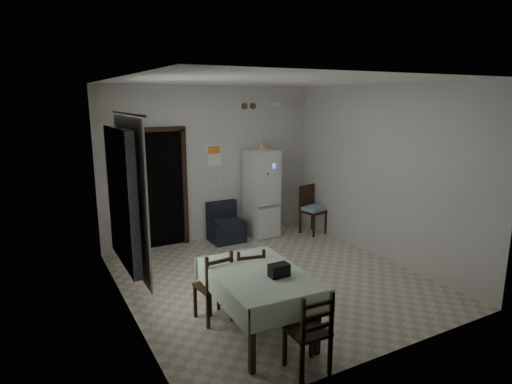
{
  "coord_description": "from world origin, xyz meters",
  "views": [
    {
      "loc": [
        -3.09,
        -5.16,
        2.67
      ],
      "look_at": [
        0.0,
        0.5,
        1.25
      ],
      "focal_mm": 30.0,
      "sensor_mm": 36.0,
      "label": 1
    }
  ],
  "objects_px": {
    "dining_chair_near_head": "(308,330)",
    "fridge": "(262,193)",
    "corner_chair": "(313,210)",
    "dining_chair_far_left": "(213,285)",
    "dining_chair_far_right": "(248,279)",
    "navy_seat": "(226,222)",
    "dining_table": "(259,303)"
  },
  "relations": [
    {
      "from": "fridge",
      "to": "dining_chair_far_right",
      "type": "height_order",
      "value": "fridge"
    },
    {
      "from": "corner_chair",
      "to": "dining_chair_far_right",
      "type": "bearing_deg",
      "value": -152.89
    },
    {
      "from": "navy_seat",
      "to": "corner_chair",
      "type": "xyz_separation_m",
      "value": [
        1.73,
        -0.4,
        0.12
      ]
    },
    {
      "from": "fridge",
      "to": "dining_chair_near_head",
      "type": "xyz_separation_m",
      "value": [
        -1.73,
        -3.99,
        -0.41
      ]
    },
    {
      "from": "fridge",
      "to": "navy_seat",
      "type": "bearing_deg",
      "value": 174.76
    },
    {
      "from": "dining_table",
      "to": "dining_chair_far_left",
      "type": "height_order",
      "value": "dining_chair_far_left"
    },
    {
      "from": "navy_seat",
      "to": "corner_chair",
      "type": "distance_m",
      "value": 1.78
    },
    {
      "from": "corner_chair",
      "to": "dining_chair_far_left",
      "type": "distance_m",
      "value": 3.8
    },
    {
      "from": "dining_chair_far_left",
      "to": "dining_chair_far_right",
      "type": "distance_m",
      "value": 0.47
    },
    {
      "from": "corner_chair",
      "to": "dining_chair_far_right",
      "type": "distance_m",
      "value": 3.44
    },
    {
      "from": "navy_seat",
      "to": "corner_chair",
      "type": "height_order",
      "value": "corner_chair"
    },
    {
      "from": "navy_seat",
      "to": "dining_table",
      "type": "relative_size",
      "value": 0.5
    },
    {
      "from": "dining_chair_near_head",
      "to": "dining_chair_far_right",
      "type": "bearing_deg",
      "value": -90.39
    },
    {
      "from": "corner_chair",
      "to": "dining_chair_far_left",
      "type": "xyz_separation_m",
      "value": [
        -3.1,
        -2.2,
        -0.04
      ]
    },
    {
      "from": "dining_table",
      "to": "dining_chair_near_head",
      "type": "distance_m",
      "value": 0.84
    },
    {
      "from": "dining_chair_far_right",
      "to": "dining_chair_near_head",
      "type": "relative_size",
      "value": 0.98
    },
    {
      "from": "dining_table",
      "to": "dining_chair_far_right",
      "type": "bearing_deg",
      "value": 77.48
    },
    {
      "from": "fridge",
      "to": "dining_table",
      "type": "height_order",
      "value": "fridge"
    },
    {
      "from": "navy_seat",
      "to": "corner_chair",
      "type": "bearing_deg",
      "value": -12.75
    },
    {
      "from": "dining_chair_far_left",
      "to": "corner_chair",
      "type": "bearing_deg",
      "value": -150.74
    },
    {
      "from": "fridge",
      "to": "corner_chair",
      "type": "relative_size",
      "value": 1.75
    },
    {
      "from": "dining_chair_near_head",
      "to": "fridge",
      "type": "bearing_deg",
      "value": -111.41
    },
    {
      "from": "fridge",
      "to": "navy_seat",
      "type": "relative_size",
      "value": 2.3
    },
    {
      "from": "dining_chair_far_left",
      "to": "dining_chair_near_head",
      "type": "height_order",
      "value": "dining_chair_far_left"
    },
    {
      "from": "fridge",
      "to": "corner_chair",
      "type": "height_order",
      "value": "fridge"
    },
    {
      "from": "navy_seat",
      "to": "dining_chair_far_right",
      "type": "relative_size",
      "value": 0.85
    },
    {
      "from": "fridge",
      "to": "dining_table",
      "type": "xyz_separation_m",
      "value": [
        -1.82,
        -3.16,
        -0.47
      ]
    },
    {
      "from": "navy_seat",
      "to": "fridge",
      "type": "bearing_deg",
      "value": 0.4
    },
    {
      "from": "navy_seat",
      "to": "dining_chair_far_left",
      "type": "relative_size",
      "value": 0.82
    },
    {
      "from": "dining_table",
      "to": "dining_chair_far_left",
      "type": "relative_size",
      "value": 1.63
    },
    {
      "from": "corner_chair",
      "to": "dining_chair_far_left",
      "type": "height_order",
      "value": "corner_chair"
    },
    {
      "from": "dining_table",
      "to": "dining_chair_far_right",
      "type": "xyz_separation_m",
      "value": [
        0.15,
        0.54,
        0.05
      ]
    }
  ]
}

